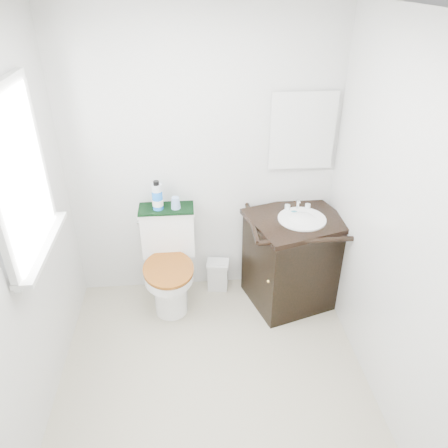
{
  "coord_description": "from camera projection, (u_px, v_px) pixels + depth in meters",
  "views": [
    {
      "loc": [
        -0.11,
        -2.08,
        2.55
      ],
      "look_at": [
        0.14,
        0.75,
        0.88
      ],
      "focal_mm": 35.0,
      "sensor_mm": 36.0,
      "label": 1
    }
  ],
  "objects": [
    {
      "name": "floor",
      "position": [
        214.0,
        385.0,
        3.09
      ],
      "size": [
        2.4,
        2.4,
        0.0
      ],
      "primitive_type": "plane",
      "color": "#A69D86",
      "rests_on": "ground"
    },
    {
      "name": "ceiling",
      "position": [
        207.0,
        10.0,
        1.88
      ],
      "size": [
        2.4,
        2.4,
        0.0
      ],
      "primitive_type": "plane",
      "rotation": [
        3.14,
        0.0,
        0.0
      ],
      "color": "white",
      "rests_on": "wall_back"
    },
    {
      "name": "cup",
      "position": [
        176.0,
        203.0,
        3.54
      ],
      "size": [
        0.08,
        0.08,
        0.1
      ],
      "primitive_type": "cone",
      "color": "#83A3D7",
      "rests_on": "towel"
    },
    {
      "name": "soap_bar",
      "position": [
        294.0,
        212.0,
        3.58
      ],
      "size": [
        0.06,
        0.04,
        0.02
      ],
      "primitive_type": "ellipsoid",
      "color": "#186676",
      "rests_on": "vanity"
    },
    {
      "name": "wall_front",
      "position": [
        234.0,
        439.0,
        1.45
      ],
      "size": [
        2.4,
        0.0,
        2.4
      ],
      "primitive_type": "plane",
      "rotation": [
        -1.57,
        0.0,
        0.0
      ],
      "color": "silver",
      "rests_on": "ground"
    },
    {
      "name": "trash_bin",
      "position": [
        218.0,
        275.0,
        3.97
      ],
      "size": [
        0.22,
        0.19,
        0.28
      ],
      "color": "silver",
      "rests_on": "floor"
    },
    {
      "name": "vanity",
      "position": [
        294.0,
        257.0,
        3.71
      ],
      "size": [
        0.89,
        0.82,
        0.92
      ],
      "color": "black",
      "rests_on": "floor"
    },
    {
      "name": "towel",
      "position": [
        166.0,
        209.0,
        3.57
      ],
      "size": [
        0.45,
        0.22,
        0.02
      ],
      "primitive_type": "cube",
      "color": "black",
      "rests_on": "toilet"
    },
    {
      "name": "mirror",
      "position": [
        302.0,
        131.0,
        3.43
      ],
      "size": [
        0.5,
        0.02,
        0.6
      ],
      "primitive_type": "cube",
      "color": "silver",
      "rests_on": "wall_back"
    },
    {
      "name": "wall_right",
      "position": [
        398.0,
        235.0,
        2.57
      ],
      "size": [
        0.0,
        2.4,
        2.4
      ],
      "primitive_type": "plane",
      "rotation": [
        1.57,
        0.0,
        -1.57
      ],
      "color": "silver",
      "rests_on": "ground"
    },
    {
      "name": "wall_left",
      "position": [
        12.0,
        253.0,
        2.4
      ],
      "size": [
        0.0,
        2.4,
        2.4
      ],
      "primitive_type": "plane",
      "rotation": [
        1.57,
        0.0,
        1.57
      ],
      "color": "silver",
      "rests_on": "ground"
    },
    {
      "name": "mouthwash_bottle",
      "position": [
        157.0,
        196.0,
        3.49
      ],
      "size": [
        0.09,
        0.09,
        0.25
      ],
      "color": "blue",
      "rests_on": "towel"
    },
    {
      "name": "wall_back",
      "position": [
        202.0,
        163.0,
        3.52
      ],
      "size": [
        2.4,
        0.0,
        2.4
      ],
      "primitive_type": "plane",
      "rotation": [
        1.57,
        0.0,
        0.0
      ],
      "color": "silver",
      "rests_on": "ground"
    },
    {
      "name": "toilet",
      "position": [
        170.0,
        266.0,
        3.71
      ],
      "size": [
        0.46,
        0.65,
        0.85
      ],
      "color": "white",
      "rests_on": "floor"
    },
    {
      "name": "window",
      "position": [
        17.0,
        176.0,
        2.44
      ],
      "size": [
        0.02,
        0.7,
        0.9
      ],
      "primitive_type": "cube",
      "color": "white",
      "rests_on": "wall_left"
    }
  ]
}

